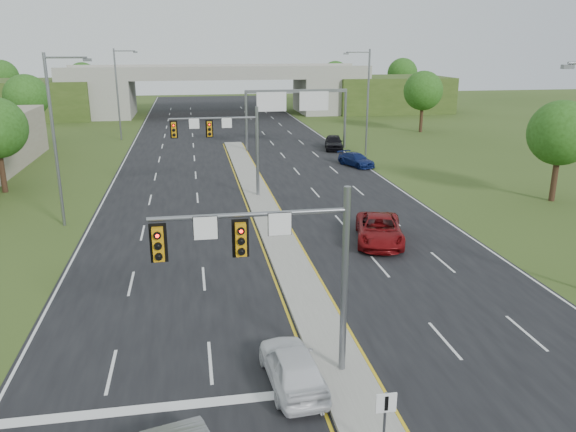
% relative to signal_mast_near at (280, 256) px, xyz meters
% --- Properties ---
extents(ground, '(240.00, 240.00, 0.00)m').
position_rel_signal_mast_near_xyz_m(ground, '(2.26, 0.07, -4.73)').
color(ground, '#354A1A').
rests_on(ground, ground).
extents(road, '(24.00, 160.00, 0.02)m').
position_rel_signal_mast_near_xyz_m(road, '(2.26, 35.07, -4.72)').
color(road, black).
rests_on(road, ground).
extents(median, '(2.00, 54.00, 0.16)m').
position_rel_signal_mast_near_xyz_m(median, '(2.26, 23.07, -4.63)').
color(median, gray).
rests_on(median, road).
extents(lane_markings, '(23.72, 160.00, 0.01)m').
position_rel_signal_mast_near_xyz_m(lane_markings, '(1.66, 28.99, -4.70)').
color(lane_markings, gold).
rests_on(lane_markings, road).
extents(signal_mast_near, '(6.62, 0.60, 7.00)m').
position_rel_signal_mast_near_xyz_m(signal_mast_near, '(0.00, 0.00, 0.00)').
color(signal_mast_near, slate).
rests_on(signal_mast_near, ground).
extents(signal_mast_far, '(6.62, 0.60, 7.00)m').
position_rel_signal_mast_near_xyz_m(signal_mast_far, '(0.00, 25.00, 0.00)').
color(signal_mast_far, slate).
rests_on(signal_mast_far, ground).
extents(keep_right_sign, '(0.60, 0.13, 2.20)m').
position_rel_signal_mast_near_xyz_m(keep_right_sign, '(2.26, -4.45, -3.21)').
color(keep_right_sign, slate).
rests_on(keep_right_sign, ground).
extents(sign_gantry, '(11.58, 0.44, 6.67)m').
position_rel_signal_mast_near_xyz_m(sign_gantry, '(8.95, 44.99, 0.51)').
color(sign_gantry, slate).
rests_on(sign_gantry, ground).
extents(overpass, '(80.00, 14.00, 8.10)m').
position_rel_signal_mast_near_xyz_m(overpass, '(2.26, 80.07, -1.17)').
color(overpass, gray).
rests_on(overpass, ground).
extents(lightpole_l_mid, '(2.85, 0.25, 11.00)m').
position_rel_signal_mast_near_xyz_m(lightpole_l_mid, '(-11.03, 20.07, 1.38)').
color(lightpole_l_mid, slate).
rests_on(lightpole_l_mid, ground).
extents(lightpole_l_far, '(2.85, 0.25, 11.00)m').
position_rel_signal_mast_near_xyz_m(lightpole_l_far, '(-11.03, 55.07, 1.38)').
color(lightpole_l_far, slate).
rests_on(lightpole_l_far, ground).
extents(lightpole_r_far, '(2.85, 0.25, 11.00)m').
position_rel_signal_mast_near_xyz_m(lightpole_r_far, '(15.56, 40.07, 1.38)').
color(lightpole_r_far, slate).
rests_on(lightpole_r_far, ground).
extents(tree_l_mid, '(5.20, 5.20, 8.12)m').
position_rel_signal_mast_near_xyz_m(tree_l_mid, '(-21.74, 55.07, 0.78)').
color(tree_l_mid, '#382316').
rests_on(tree_l_mid, ground).
extents(tree_r_near, '(4.80, 4.80, 7.60)m').
position_rel_signal_mast_near_xyz_m(tree_r_near, '(24.26, 20.07, 0.45)').
color(tree_r_near, '#382316').
rests_on(tree_r_near, ground).
extents(tree_r_mid, '(5.20, 5.20, 8.12)m').
position_rel_signal_mast_near_xyz_m(tree_r_mid, '(28.26, 55.07, 0.78)').
color(tree_r_mid, '#382316').
rests_on(tree_r_mid, ground).
extents(tree_back_a, '(6.00, 6.00, 8.85)m').
position_rel_signal_mast_near_xyz_m(tree_back_a, '(-35.74, 94.07, 1.11)').
color(tree_back_a, '#382316').
rests_on(tree_back_a, ground).
extents(tree_back_b, '(5.60, 5.60, 8.32)m').
position_rel_signal_mast_near_xyz_m(tree_back_b, '(-21.74, 94.07, 0.78)').
color(tree_back_b, '#382316').
rests_on(tree_back_b, ground).
extents(tree_back_c, '(5.60, 5.60, 8.32)m').
position_rel_signal_mast_near_xyz_m(tree_back_c, '(26.26, 94.07, 0.78)').
color(tree_back_c, '#382316').
rests_on(tree_back_c, ground).
extents(tree_back_d, '(6.00, 6.00, 8.85)m').
position_rel_signal_mast_near_xyz_m(tree_back_d, '(40.26, 94.07, 1.11)').
color(tree_back_d, '#382316').
rests_on(tree_back_d, ground).
extents(car_white, '(2.05, 4.47, 1.48)m').
position_rel_signal_mast_near_xyz_m(car_white, '(0.36, -0.39, -3.96)').
color(car_white, white).
rests_on(car_white, road).
extents(car_far_a, '(4.05, 6.25, 1.60)m').
position_rel_signal_mast_near_xyz_m(car_far_a, '(8.17, 13.30, -3.90)').
color(car_far_a, maroon).
rests_on(car_far_a, road).
extents(car_far_b, '(3.28, 4.72, 1.27)m').
position_rel_signal_mast_near_xyz_m(car_far_b, '(13.15, 34.87, -4.07)').
color(car_far_b, '#0D1A4E').
rests_on(car_far_b, road).
extents(car_far_c, '(2.84, 5.07, 1.63)m').
position_rel_signal_mast_near_xyz_m(car_far_c, '(13.26, 44.11, -3.89)').
color(car_far_c, black).
rests_on(car_far_c, road).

